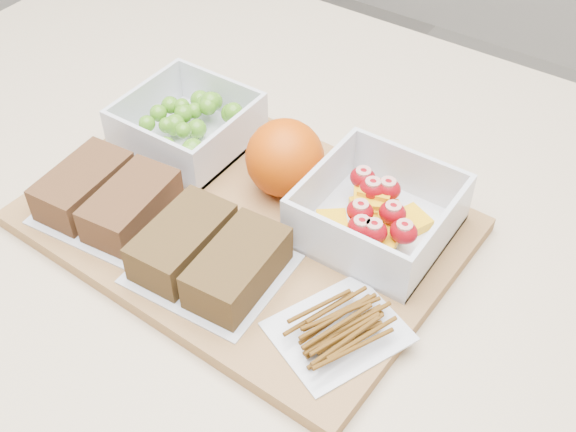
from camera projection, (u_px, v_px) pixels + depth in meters
name	position (u px, v px, depth m)	size (l,w,h in m)	color
cutting_board	(244.00, 222.00, 0.74)	(0.42, 0.30, 0.02)	#A17442
grape_container	(190.00, 125.00, 0.81)	(0.13, 0.13, 0.06)	silver
fruit_container	(377.00, 215.00, 0.71)	(0.14, 0.14, 0.06)	silver
orange	(285.00, 158.00, 0.74)	(0.08, 0.08, 0.08)	#CD4904
sandwich_bag_left	(108.00, 196.00, 0.73)	(0.14, 0.13, 0.04)	silver
sandwich_bag_center	(210.00, 255.00, 0.67)	(0.14, 0.13, 0.04)	silver
pretzel_bag	(339.00, 324.00, 0.63)	(0.13, 0.14, 0.03)	silver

